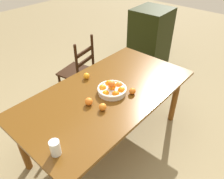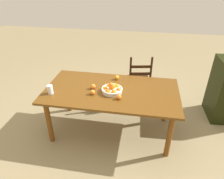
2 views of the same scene
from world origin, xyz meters
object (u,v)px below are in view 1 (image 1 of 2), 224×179
(chair_near_window, at_px, (79,72))
(dining_table, at_px, (107,98))
(drinking_glass, at_px, (55,148))
(cabinet, at_px, (150,38))
(orange_loose_2, at_px, (89,102))
(fruit_bowl, at_px, (112,89))
(orange_loose_3, at_px, (132,91))
(orange_loose_0, at_px, (86,76))
(orange_loose_1, at_px, (103,107))

(chair_near_window, bearing_deg, dining_table, 57.00)
(dining_table, xyz_separation_m, drinking_glass, (-0.82, -0.24, 0.15))
(cabinet, distance_m, orange_loose_2, 2.31)
(dining_table, height_order, fruit_bowl, fruit_bowl)
(cabinet, height_order, orange_loose_3, cabinet)
(orange_loose_3, bearing_deg, orange_loose_0, 101.47)
(fruit_bowl, xyz_separation_m, orange_loose_2, (-0.29, 0.04, -0.01))
(orange_loose_0, bearing_deg, orange_loose_2, -130.64)
(chair_near_window, height_order, orange_loose_2, chair_near_window)
(dining_table, relative_size, orange_loose_0, 27.48)
(orange_loose_3, bearing_deg, orange_loose_2, 153.17)
(dining_table, height_order, cabinet, cabinet)
(cabinet, xyz_separation_m, drinking_glass, (-2.73, -0.94, 0.29))
(orange_loose_2, bearing_deg, cabinet, 18.14)
(dining_table, bearing_deg, cabinet, 20.20)
(orange_loose_3, bearing_deg, chair_near_window, 78.77)
(orange_loose_0, distance_m, orange_loose_2, 0.46)
(cabinet, bearing_deg, orange_loose_0, -171.72)
(fruit_bowl, relative_size, drinking_glass, 2.35)
(fruit_bowl, bearing_deg, drinking_glass, -167.55)
(orange_loose_0, distance_m, orange_loose_3, 0.56)
(cabinet, distance_m, drinking_glass, 2.90)
(cabinet, distance_m, orange_loose_0, 1.94)
(orange_loose_0, bearing_deg, orange_loose_3, -78.53)
(orange_loose_1, distance_m, orange_loose_2, 0.15)
(chair_near_window, relative_size, orange_loose_0, 14.03)
(cabinet, bearing_deg, orange_loose_1, -160.87)
(chair_near_window, xyz_separation_m, orange_loose_3, (-0.22, -1.10, 0.33))
(dining_table, height_order, orange_loose_1, orange_loose_1)
(dining_table, height_order, drinking_glass, drinking_glass)
(fruit_bowl, bearing_deg, orange_loose_2, 171.99)
(orange_loose_2, bearing_deg, dining_table, 2.33)
(dining_table, distance_m, orange_loose_3, 0.29)
(chair_near_window, bearing_deg, orange_loose_2, 44.00)
(orange_loose_0, height_order, drinking_glass, drinking_glass)
(cabinet, height_order, drinking_glass, cabinet)
(dining_table, height_order, chair_near_window, chair_near_window)
(cabinet, bearing_deg, dining_table, -162.59)
(orange_loose_1, distance_m, drinking_glass, 0.59)
(orange_loose_1, height_order, drinking_glass, drinking_glass)
(cabinet, bearing_deg, orange_loose_2, -164.65)
(dining_table, xyz_separation_m, orange_loose_3, (0.14, -0.22, 0.12))
(dining_table, relative_size, drinking_glass, 15.00)
(cabinet, height_order, orange_loose_2, cabinet)
(orange_loose_1, relative_size, drinking_glass, 0.55)
(drinking_glass, bearing_deg, chair_near_window, 43.38)
(dining_table, distance_m, drinking_glass, 0.87)
(cabinet, bearing_deg, orange_loose_3, -155.31)
(chair_near_window, height_order, orange_loose_1, chair_near_window)
(orange_loose_0, height_order, orange_loose_1, same)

